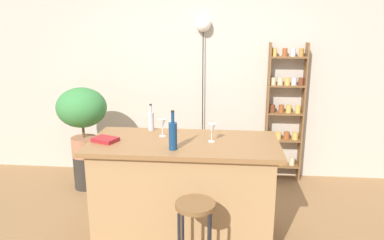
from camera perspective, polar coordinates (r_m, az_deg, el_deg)
back_wall at (r=4.74m, az=0.99°, el=7.93°), size 6.40×0.10×2.80m
kitchen_counter at (r=3.40m, az=-1.26°, el=-10.99°), size 1.69×0.81×0.95m
bar_stool at (r=2.82m, az=0.52°, el=-16.30°), size 0.30×0.30×0.68m
spice_shelf at (r=4.72m, az=14.40°, el=1.17°), size 0.46×0.17×1.76m
plant_stool at (r=4.71m, az=-16.29°, el=-7.77°), size 0.30×0.30×0.41m
potted_plant at (r=4.49m, az=-16.96°, el=1.10°), size 0.60×0.54×0.84m
bottle_vinegar at (r=3.57m, az=-6.49°, el=-0.06°), size 0.06×0.06×0.26m
bottle_olive_oil at (r=2.98m, az=-3.03°, el=-2.37°), size 0.07×0.07×0.33m
wine_glass_left at (r=3.18m, az=3.13°, el=-1.42°), size 0.07×0.07×0.16m
wine_glass_center at (r=3.35m, az=-4.73°, el=-0.64°), size 0.07×0.07×0.16m
cookbook at (r=3.30m, az=-13.52°, el=-3.03°), size 0.25×0.22×0.03m
pendant_globe_light at (r=4.59m, az=1.78°, el=14.46°), size 0.19×0.19×2.07m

